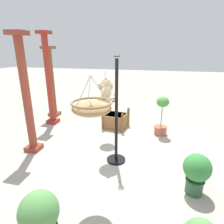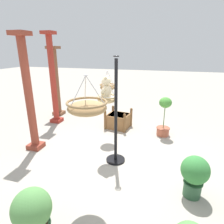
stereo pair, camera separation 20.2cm
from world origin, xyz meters
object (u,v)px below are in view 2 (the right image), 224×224
object	(u,v)px
hanging_basket_with_teddy	(107,99)
greenhouse_pillar_right	(53,81)
display_pole_central	(116,132)
hanging_basket_right_low	(107,87)
hanging_basket_left_high	(87,107)
teddy_bear	(106,89)
potted_plant_bushy_green	(195,174)
wooden_planter_box	(118,120)
greenhouse_pillar_left	(29,97)
greenhouse_pillar_far_back	(56,83)
potted_plant_flowering_red	(33,215)
potted_plant_fern_front	(164,117)

from	to	relation	value
hanging_basket_with_teddy	greenhouse_pillar_right	bearing A→B (deg)	55.68
display_pole_central	hanging_basket_right_low	distance (m)	1.49
hanging_basket_right_low	hanging_basket_left_high	bearing A→B (deg)	-169.37
teddy_bear	potted_plant_bushy_green	distance (m)	2.40
potted_plant_bushy_green	hanging_basket_with_teddy	bearing A→B (deg)	65.40
hanging_basket_left_high	wooden_planter_box	xyz separation A→B (m)	(3.22, 0.34, -1.43)
greenhouse_pillar_left	potted_plant_bushy_green	bearing A→B (deg)	-100.20
display_pole_central	hanging_basket_with_teddy	xyz separation A→B (m)	(0.15, 0.25, 0.72)
display_pole_central	teddy_bear	bearing A→B (deg)	61.30
teddy_bear	greenhouse_pillar_left	world-z (taller)	greenhouse_pillar_left
hanging_basket_with_teddy	greenhouse_pillar_right	xyz separation A→B (m)	(1.68, 2.46, 0.02)
wooden_planter_box	greenhouse_pillar_far_back	bearing A→B (deg)	76.64
teddy_bear	potted_plant_bushy_green	xyz separation A→B (m)	(-0.85, -1.89, -1.21)
potted_plant_flowering_red	hanging_basket_right_low	bearing A→B (deg)	0.75
greenhouse_pillar_right	hanging_basket_right_low	bearing A→B (deg)	-107.74
hanging_basket_with_teddy	hanging_basket_right_low	world-z (taller)	hanging_basket_right_low
greenhouse_pillar_far_back	potted_plant_flowering_red	world-z (taller)	greenhouse_pillar_far_back
greenhouse_pillar_far_back	greenhouse_pillar_left	bearing A→B (deg)	-161.24
greenhouse_pillar_left	potted_plant_flowering_red	size ratio (longest dim) A/B	3.47
hanging_basket_with_teddy	wooden_planter_box	bearing A→B (deg)	6.10
teddy_bear	potted_plant_fern_front	bearing A→B (deg)	-38.93
hanging_basket_right_low	greenhouse_pillar_far_back	bearing A→B (deg)	60.33
teddy_bear	wooden_planter_box	xyz separation A→B (m)	(1.80, 0.17, -1.42)
greenhouse_pillar_far_back	hanging_basket_right_low	bearing A→B (deg)	-119.67
hanging_basket_left_high	greenhouse_pillar_right	distance (m)	4.05
hanging_basket_left_high	greenhouse_pillar_right	size ratio (longest dim) A/B	0.20
wooden_planter_box	potted_plant_bushy_green	size ratio (longest dim) A/B	1.08
hanging_basket_left_high	potted_plant_bushy_green	size ratio (longest dim) A/B	0.79
teddy_bear	hanging_basket_right_low	distance (m)	1.04
hanging_basket_with_teddy	potted_plant_bushy_green	world-z (taller)	hanging_basket_with_teddy
potted_plant_fern_front	potted_plant_bushy_green	size ratio (longest dim) A/B	1.52
hanging_basket_left_high	greenhouse_pillar_right	xyz separation A→B (m)	(3.10, 2.61, -0.21)
greenhouse_pillar_far_back	wooden_planter_box	size ratio (longest dim) A/B	3.08
display_pole_central	potted_plant_flowering_red	world-z (taller)	display_pole_central
greenhouse_pillar_left	greenhouse_pillar_far_back	world-z (taller)	greenhouse_pillar_left
hanging_basket_with_teddy	hanging_basket_left_high	distance (m)	1.44
hanging_basket_with_teddy	wooden_planter_box	xyz separation A→B (m)	(1.80, 0.19, -1.20)
hanging_basket_right_low	greenhouse_pillar_left	world-z (taller)	greenhouse_pillar_left
potted_plant_flowering_red	greenhouse_pillar_right	bearing A→B (deg)	28.55
greenhouse_pillar_far_back	wooden_planter_box	world-z (taller)	greenhouse_pillar_far_back
hanging_basket_left_high	potted_plant_flowering_red	distance (m)	1.61
greenhouse_pillar_right	potted_plant_bushy_green	size ratio (longest dim) A/B	3.88
greenhouse_pillar_left	hanging_basket_left_high	bearing A→B (deg)	-120.74
teddy_bear	hanging_basket_right_low	xyz separation A→B (m)	(0.99, 0.28, -0.15)
hanging_basket_left_high	potted_plant_bushy_green	distance (m)	2.18
display_pole_central	wooden_planter_box	bearing A→B (deg)	12.76
wooden_planter_box	potted_plant_fern_front	xyz separation A→B (m)	(-0.21, -1.46, 0.33)
greenhouse_pillar_far_back	wooden_planter_box	xyz separation A→B (m)	(-0.63, -2.64, -1.00)
hanging_basket_with_teddy	hanging_basket_left_high	bearing A→B (deg)	-174.12
display_pole_central	wooden_planter_box	size ratio (longest dim) A/B	2.82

